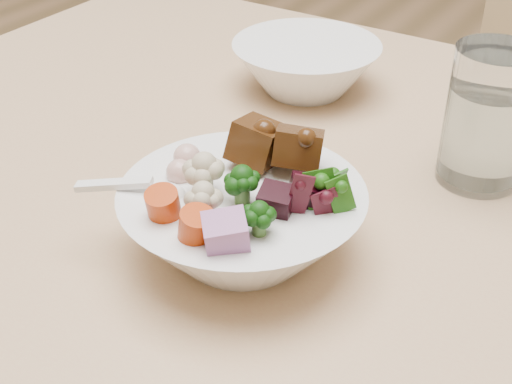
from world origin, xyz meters
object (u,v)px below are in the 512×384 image
at_px(dining_table, 484,309).
at_px(side_bowl, 306,67).
at_px(food_bowl, 245,217).
at_px(water_glass, 486,123).

xyz_separation_m(dining_table, side_bowl, (-0.28, 0.18, 0.10)).
xyz_separation_m(food_bowl, side_bowl, (-0.10, 0.29, -0.00)).
relative_size(dining_table, food_bowl, 7.47).
bearing_deg(water_glass, food_bowl, -121.41).
bearing_deg(dining_table, food_bowl, -146.15).
relative_size(dining_table, side_bowl, 8.55).
bearing_deg(side_bowl, water_glass, -20.83).
bearing_deg(food_bowl, side_bowl, 109.42).
bearing_deg(dining_table, water_glass, 118.60).
height_order(water_glass, side_bowl, water_glass).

